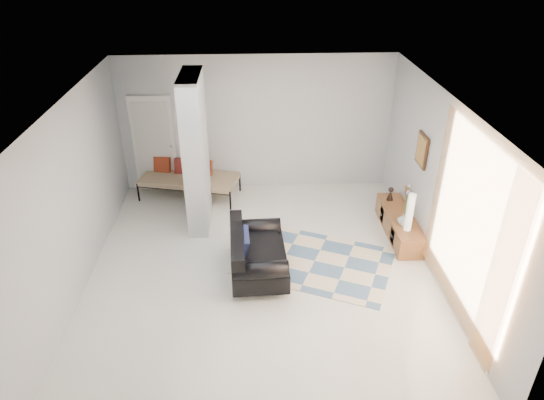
{
  "coord_description": "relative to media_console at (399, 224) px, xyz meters",
  "views": [
    {
      "loc": [
        -0.12,
        -6.32,
        4.86
      ],
      "look_at": [
        0.2,
        0.6,
        0.97
      ],
      "focal_mm": 32.0,
      "sensor_mm": 36.0,
      "label": 1
    }
  ],
  "objects": [
    {
      "name": "cylinder_lamp",
      "position": [
        -0.02,
        -0.48,
        0.53
      ],
      "size": [
        0.12,
        0.12,
        0.68
      ],
      "primitive_type": "cylinder",
      "color": "white",
      "rests_on": "media_console"
    },
    {
      "name": "daybed",
      "position": [
        -3.94,
        1.65,
        0.2
      ],
      "size": [
        2.09,
        1.25,
        0.77
      ],
      "rotation": [
        0.0,
        0.0,
        -0.23
      ],
      "color": "black",
      "rests_on": "floor"
    },
    {
      "name": "ceiling",
      "position": [
        -2.52,
        -0.98,
        2.59
      ],
      "size": [
        6.0,
        6.0,
        0.0
      ],
      "primitive_type": "plane",
      "rotation": [
        3.14,
        0.0,
        0.0
      ],
      "color": "white",
      "rests_on": "wall_back"
    },
    {
      "name": "curtain",
      "position": [
        0.15,
        -2.13,
        1.24
      ],
      "size": [
        0.0,
        2.55,
        2.55
      ],
      "primitive_type": "plane",
      "rotation": [
        1.57,
        0.0,
        1.57
      ],
      "color": "gold",
      "rests_on": "wall_right"
    },
    {
      "name": "loveseat",
      "position": [
        -2.62,
        -1.01,
        0.15
      ],
      "size": [
        0.92,
        1.51,
        0.76
      ],
      "rotation": [
        0.0,
        0.0,
        0.04
      ],
      "color": "silver",
      "rests_on": "floor"
    },
    {
      "name": "wall_left",
      "position": [
        -5.27,
        -0.98,
        1.19
      ],
      "size": [
        0.0,
        6.0,
        6.0
      ],
      "primitive_type": "plane",
      "rotation": [
        1.57,
        0.0,
        1.57
      ],
      "color": "silver",
      "rests_on": "ground"
    },
    {
      "name": "bronze_figurine",
      "position": [
        -0.05,
        0.55,
        0.32
      ],
      "size": [
        0.14,
        0.14,
        0.26
      ],
      "primitive_type": null,
      "rotation": [
        0.0,
        0.0,
        -0.08
      ],
      "color": "black",
      "rests_on": "media_console"
    },
    {
      "name": "floor",
      "position": [
        -2.52,
        -0.98,
        -0.21
      ],
      "size": [
        6.0,
        6.0,
        0.0
      ],
      "primitive_type": "plane",
      "color": "white",
      "rests_on": "ground"
    },
    {
      "name": "area_rug",
      "position": [
        -1.62,
        -0.78,
        -0.2
      ],
      "size": [
        2.9,
        2.48,
        0.01
      ],
      "primitive_type": "cube",
      "rotation": [
        0.0,
        0.0,
        -0.41
      ],
      "color": "beige",
      "rests_on": "floor"
    },
    {
      "name": "wall_front",
      "position": [
        -2.52,
        -3.98,
        1.19
      ],
      "size": [
        6.0,
        0.0,
        6.0
      ],
      "primitive_type": "plane",
      "rotation": [
        -1.57,
        0.0,
        0.0
      ],
      "color": "silver",
      "rests_on": "ground"
    },
    {
      "name": "partition_column",
      "position": [
        -3.62,
        0.62,
        1.19
      ],
      "size": [
        0.35,
        1.2,
        2.8
      ],
      "primitive_type": "cube",
      "color": "#AFB4B7",
      "rests_on": "floor"
    },
    {
      "name": "media_console",
      "position": [
        0.0,
        0.0,
        0.0
      ],
      "size": [
        0.45,
        1.66,
        0.8
      ],
      "color": "brown",
      "rests_on": "floor"
    },
    {
      "name": "wall_back",
      "position": [
        -2.52,
        2.02,
        1.19
      ],
      "size": [
        6.0,
        0.0,
        6.0
      ],
      "primitive_type": "plane",
      "rotation": [
        1.57,
        0.0,
        0.0
      ],
      "color": "silver",
      "rests_on": "ground"
    },
    {
      "name": "wall_art",
      "position": [
        0.2,
        -0.0,
        1.44
      ],
      "size": [
        0.04,
        0.45,
        0.55
      ],
      "primitive_type": "cube",
      "color": "#3A220F",
      "rests_on": "wall_right"
    },
    {
      "name": "wall_right",
      "position": [
        0.23,
        -0.98,
        1.19
      ],
      "size": [
        0.0,
        6.0,
        6.0
      ],
      "primitive_type": "plane",
      "rotation": [
        1.57,
        0.0,
        -1.57
      ],
      "color": "silver",
      "rests_on": "ground"
    },
    {
      "name": "vase",
      "position": [
        -0.05,
        -0.32,
        0.3
      ],
      "size": [
        0.21,
        0.21,
        0.21
      ],
      "primitive_type": "imported",
      "rotation": [
        0.0,
        0.0,
        -0.09
      ],
      "color": "silver",
      "rests_on": "media_console"
    },
    {
      "name": "hallway_door",
      "position": [
        -4.62,
        1.98,
        0.81
      ],
      "size": [
        0.85,
        0.06,
        2.04
      ],
      "primitive_type": "cube",
      "color": "white",
      "rests_on": "floor"
    }
  ]
}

